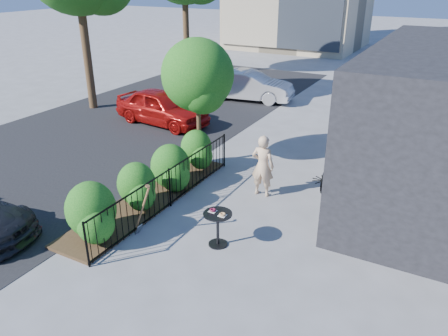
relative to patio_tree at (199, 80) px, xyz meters
The scene contains 11 objects.
ground 4.50m from the patio_tree, 50.96° to the right, with size 120.00×120.00×0.00m, color gray.
fence 3.61m from the patio_tree, 75.06° to the right, with size 0.05×6.05×1.10m.
planting_bed 3.88m from the patio_tree, 89.26° to the right, with size 1.30×6.00×0.08m, color #382616.
shrubs 3.37m from the patio_tree, 87.08° to the right, with size 1.10×5.60×1.24m.
patio_tree is the anchor object (origin of this frame).
street 5.51m from the patio_tree, behind, with size 9.00×30.00×0.01m, color black.
cafe_table 5.12m from the patio_tree, 53.88° to the right, with size 0.66×0.66×0.88m.
woman 3.36m from the patio_tree, 20.69° to the right, with size 0.64×0.42×1.76m, color #D8B38C.
shovel 4.84m from the patio_tree, 76.94° to the right, with size 0.52×0.18×1.41m.
car_red 5.01m from the patio_tree, 141.27° to the left, with size 1.66×4.14×1.41m, color #A7100D.
car_silver 8.38m from the patio_tree, 104.72° to the left, with size 1.51×4.32×1.42m, color #BBBAC0.
Camera 1 is at (4.63, -8.31, 5.70)m, focal length 35.00 mm.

